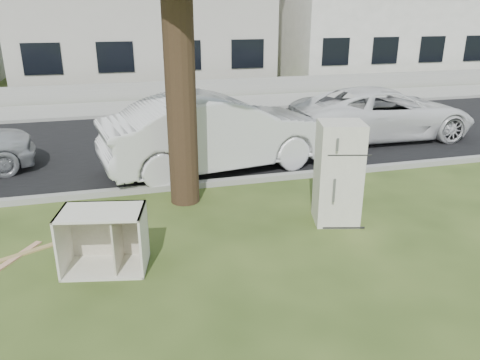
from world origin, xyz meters
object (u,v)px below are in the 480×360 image
object	(u,v)px
car_center	(218,132)
car_right	(383,113)
cabinet	(104,240)
fridge	(338,173)

from	to	relation	value
car_center	car_right	size ratio (longest dim) A/B	1.02
car_center	cabinet	bearing A→B (deg)	137.99
fridge	car_right	distance (m)	5.99
fridge	car_right	world-z (taller)	fridge
cabinet	car_right	bearing A→B (deg)	47.01
fridge	car_center	xyz separation A→B (m)	(-1.32, 3.26, -0.02)
car_right	fridge	bearing A→B (deg)	142.27
cabinet	car_right	distance (m)	9.19
cabinet	car_center	size ratio (longest dim) A/B	0.22
fridge	car_right	size ratio (longest dim) A/B	0.34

